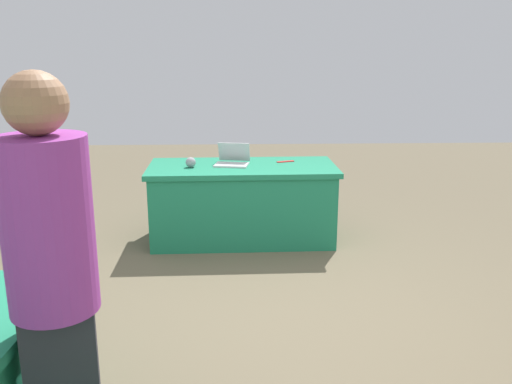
{
  "coord_description": "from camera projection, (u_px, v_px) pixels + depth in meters",
  "views": [
    {
      "loc": [
        0.18,
        3.56,
        1.86
      ],
      "look_at": [
        0.05,
        -0.05,
        0.9
      ],
      "focal_mm": 38.16,
      "sensor_mm": 36.0,
      "label": 1
    }
  ],
  "objects": [
    {
      "name": "ground_plane",
      "position": [
        263.0,
        314.0,
        3.92
      ],
      "size": [
        14.4,
        14.4,
        0.0
      ],
      "primitive_type": "plane",
      "color": "brown"
    },
    {
      "name": "table_foreground",
      "position": [
        243.0,
        202.0,
        5.4
      ],
      "size": [
        1.84,
        0.88,
        0.75
      ],
      "rotation": [
        0.0,
        0.0,
        0.02
      ],
      "color": "#1E7A56",
      "rests_on": "ground"
    },
    {
      "name": "person_attendee_browsing",
      "position": [
        53.0,
        277.0,
        2.1
      ],
      "size": [
        0.41,
        0.41,
        1.79
      ],
      "rotation": [
        0.0,
        0.0,
        0.25
      ],
      "color": "#26262D",
      "rests_on": "ground"
    },
    {
      "name": "laptop_silver",
      "position": [
        232.0,
        161.0,
        5.33
      ],
      "size": [
        0.36,
        0.34,
        0.21
      ],
      "rotation": [
        0.0,
        0.0,
        -0.18
      ],
      "color": "silver",
      "rests_on": "table_foreground"
    },
    {
      "name": "yarn_ball",
      "position": [
        191.0,
        162.0,
        5.21
      ],
      "size": [
        0.1,
        0.1,
        0.1
      ],
      "primitive_type": "sphere",
      "color": "gray",
      "rests_on": "table_foreground"
    },
    {
      "name": "scissors_red",
      "position": [
        285.0,
        162.0,
        5.46
      ],
      "size": [
        0.18,
        0.09,
        0.01
      ],
      "primitive_type": "cube",
      "rotation": [
        0.0,
        0.0,
        0.33
      ],
      "color": "red",
      "rests_on": "table_foreground"
    }
  ]
}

